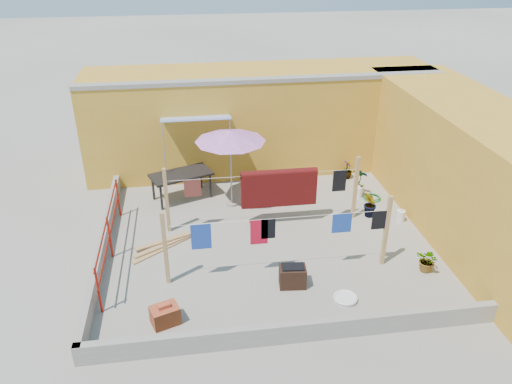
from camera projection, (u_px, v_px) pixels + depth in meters
The scene contains 21 objects.
ground at pixel (268, 240), 12.75m from camera, with size 80.00×80.00×0.00m, color #9E998E.
wall_back at pixel (260, 119), 16.18m from camera, with size 11.00×3.27×3.21m.
wall_right at pixel (470, 171), 12.67m from camera, with size 2.40×9.00×3.20m, color #BF8B29.
parapet_front at pixel (299, 331), 9.50m from camera, with size 8.30×0.16×0.44m, color gray.
parapet_left at pixel (103, 245), 12.13m from camera, with size 0.16×7.30×0.44m, color gray.
red_railing at pixel (109, 231), 11.75m from camera, with size 0.05×4.20×1.10m.
clothesline_rig at pixel (278, 193), 12.83m from camera, with size 5.09×2.35×1.80m.
patio_umbrella at pixel (230, 136), 13.44m from camera, with size 2.51×2.51×2.33m.
outdoor_table at pixel (181, 176), 14.40m from camera, with size 1.92×1.43×0.81m.
brick_stack at pixel (165, 315), 9.93m from camera, with size 0.65×0.56×0.47m.
lumber_pile at pixel (170, 243), 12.51m from camera, with size 1.94×1.34×0.13m.
brazier at pixel (293, 276), 10.98m from camera, with size 0.61×0.44×0.52m.
white_basin at pixel (345, 298), 10.63m from camera, with size 0.52×0.52×0.09m.
water_jug_a at pixel (400, 216), 13.49m from camera, with size 0.24×0.24×0.37m.
water_jug_b at pixel (359, 192), 14.77m from camera, with size 0.22×0.22×0.35m.
green_hose at pixel (372, 198), 14.69m from camera, with size 0.53×0.53×0.08m.
plant_back_a at pixel (260, 182), 14.87m from camera, with size 0.68×0.59×0.75m, color #1C5618.
plant_back_b at pixel (347, 170), 15.81m from camera, with size 0.33×0.33×0.59m, color #1C5618.
plant_right_a at pixel (360, 181), 14.75m from camera, with size 0.46×0.31×0.88m, color #1C5618.
plant_right_b at pixel (370, 205), 13.59m from camera, with size 0.43×0.34×0.78m, color #1C5618.
plant_right_c at pixel (428, 261), 11.44m from camera, with size 0.51×0.45×0.57m, color #1C5618.
Camera 1 is at (-1.84, -10.58, 6.97)m, focal length 35.00 mm.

